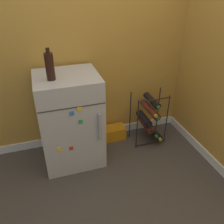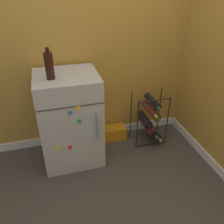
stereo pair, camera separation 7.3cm
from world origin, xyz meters
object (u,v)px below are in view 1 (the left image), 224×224
mini_fridge (70,120)px  wine_rack (149,118)px  fridge_top_bottle (50,66)px  soda_box (112,133)px

mini_fridge → wine_rack: bearing=2.7°
mini_fridge → fridge_top_bottle: size_ratio=3.47×
wine_rack → fridge_top_bottle: size_ratio=2.24×
soda_box → fridge_top_bottle: (-0.60, -0.24, 0.95)m
soda_box → fridge_top_bottle: size_ratio=1.11×
soda_box → wine_rack: bearing=-20.2°
mini_fridge → wine_rack: size_ratio=1.55×
mini_fridge → fridge_top_bottle: (-0.13, -0.06, 0.57)m
mini_fridge → fridge_top_bottle: bearing=-154.1°
wine_rack → soda_box: wine_rack is taller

